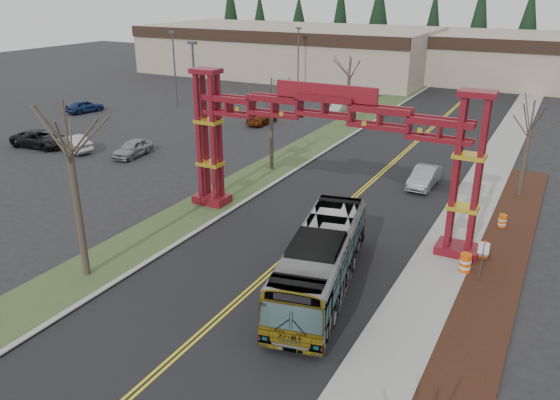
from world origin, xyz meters
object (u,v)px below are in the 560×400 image
Objects in this scene: parked_car_near_a at (133,148)px; parked_car_far_a at (337,109)px; parked_car_mid_a at (262,118)px; parked_car_mid_b at (85,106)px; parked_car_near_c at (41,139)px; bare_tree_median_far at (349,77)px; barrel_mid at (483,251)px; bare_tree_median_near at (69,150)px; street_sign at (483,254)px; barrel_south at (465,264)px; light_pole_near at (195,86)px; parked_car_near_b at (73,143)px; bare_tree_right_far at (530,130)px; retail_building_west at (289,50)px; light_pole_far at (298,55)px; barrel_north at (502,222)px; transit_bus at (321,260)px; bare_tree_median_mid at (271,104)px; silver_sedan at (424,177)px; light_pole_mid at (174,64)px; gateway_arch at (324,130)px.

parked_car_near_a reaches higher than parked_car_far_a.
parked_car_mid_b reaches higher than parked_car_mid_a.
parked_car_near_c is 1.46× the size of parked_car_far_a.
bare_tree_median_far reaches higher than barrel_mid.
street_sign is (17.57, 8.41, -4.95)m from bare_tree_median_near.
bare_tree_median_near is at bearing -130.98° from parked_car_near_c.
barrel_south is at bearing -60.50° from parked_car_far_a.
light_pole_near reaches higher than bare_tree_median_near.
light_pole_near is at bearing 148.97° from parked_car_near_b.
bare_tree_right_far is 27.88m from light_pole_near.
retail_building_west is 20.54× the size of street_sign.
light_pole_near is at bearing 63.47° from parked_car_near_a.
bare_tree_median_near is 1.06× the size of light_pole_far.
parked_car_mid_b is 0.47× the size of light_pole_near.
barrel_mid is 4.68m from barrel_north.
light_pole_near is at bearing 152.12° from street_sign.
barrel_north is (17.67, -19.57, -4.65)m from bare_tree_median_far.
bare_tree_right_far is (7.07, 17.79, 3.18)m from transit_bus.
bare_tree_right_far is 43.15m from light_pole_far.
bare_tree_median_mid is at bearing 117.90° from parked_car_near_b.
light_pole_near is (-21.53, 1.91, 4.54)m from silver_sedan.
parked_car_near_b is 28.67m from parked_car_far_a.
street_sign is at bearing -63.88° from silver_sedan.
barrel_south is at bearing -31.18° from bare_tree_median_mid.
light_pole_near is (2.31, 6.10, 4.55)m from parked_car_near_a.
light_pole_mid reaches higher than parked_car_mid_b.
gateway_arch reaches higher than bare_tree_median_mid.
light_pole_far is at bearing 127.53° from barrel_mid.
bare_tree_median_near reaches higher than barrel_mid.
bare_tree_median_mid reaches higher than barrel_south.
transit_bus is at bearing 21.48° from bare_tree_median_near.
barrel_south is (8.74, -1.89, -5.43)m from gateway_arch.
light_pole_far is 50.96m from barrel_mid.
bare_tree_right_far is 0.79× the size of light_pole_far.
parked_car_mid_b is 1.90× the size of street_sign.
retail_building_west is 68.66m from bare_tree_median_near.
parked_car_mid_a is 0.61× the size of bare_tree_median_far.
barrel_south is (30.36, -42.32, -4.33)m from light_pole_far.
light_pole_far is at bearing 118.13° from gateway_arch.
silver_sedan is at bearing 115.12° from street_sign.
silver_sedan is 1.95× the size of street_sign.
light_pole_near reaches higher than parked_car_mid_b.
bare_tree_median_near is at bearing 64.99° from parked_car_near_b.
street_sign reaches higher than barrel_mid.
barrel_south is (16.74, -26.29, -4.54)m from bare_tree_median_far.
light_pole_mid is 44.16m from barrel_north.
parked_car_mid_b is 28.92m from parked_car_far_a.
parked_car_far_a is (9.18, 23.22, -0.10)m from parked_car_near_a.
parked_car_mid_a is 10.00m from bare_tree_median_far.
bare_tree_median_near reaches higher than light_pole_far.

